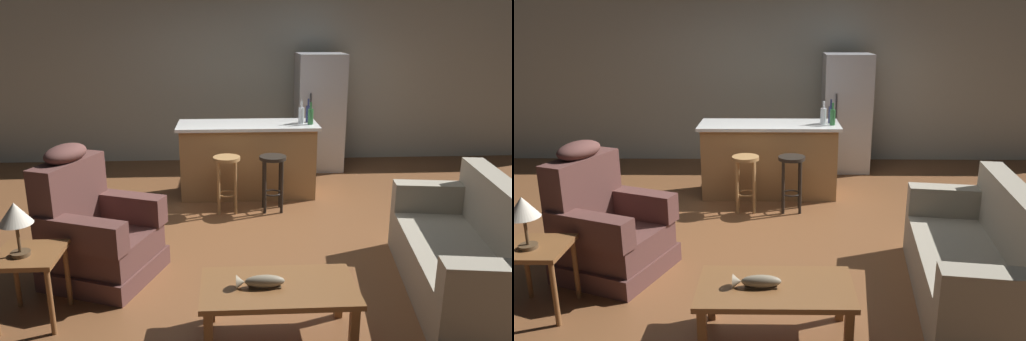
# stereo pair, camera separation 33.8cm
# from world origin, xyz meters

# --- Properties ---
(ground_plane) EXTENTS (12.00, 12.00, 0.00)m
(ground_plane) POSITION_xyz_m (0.00, 0.00, 0.00)
(ground_plane) COLOR brown
(back_wall) EXTENTS (12.00, 0.05, 2.60)m
(back_wall) POSITION_xyz_m (0.00, 3.12, 1.30)
(back_wall) COLOR #B2B2A3
(back_wall) RESTS_ON ground_plane
(coffee_table) EXTENTS (1.10, 0.60, 0.42)m
(coffee_table) POSITION_xyz_m (0.09, -1.84, 0.36)
(coffee_table) COLOR brown
(coffee_table) RESTS_ON ground_plane
(fish_figurine) EXTENTS (0.34, 0.10, 0.10)m
(fish_figurine) POSITION_xyz_m (-0.05, -1.85, 0.46)
(fish_figurine) COLOR #4C3823
(fish_figurine) RESTS_ON coffee_table
(couch) EXTENTS (1.10, 2.00, 0.94)m
(couch) POSITION_xyz_m (1.73, -1.32, 0.34)
(couch) COLOR #9E937F
(couch) RESTS_ON ground_plane
(recliner_near_lamp) EXTENTS (1.08, 1.08, 1.20)m
(recliner_near_lamp) POSITION_xyz_m (-1.44, -0.82, 0.42)
(recliner_near_lamp) COLOR brown
(recliner_near_lamp) RESTS_ON ground_plane
(end_table) EXTENTS (0.48, 0.48, 0.56)m
(end_table) POSITION_xyz_m (-1.75, -1.50, 0.46)
(end_table) COLOR brown
(end_table) RESTS_ON ground_plane
(table_lamp) EXTENTS (0.24, 0.24, 0.41)m
(table_lamp) POSITION_xyz_m (-1.78, -1.54, 0.87)
(table_lamp) COLOR #4C3823
(table_lamp) RESTS_ON end_table
(kitchen_island) EXTENTS (1.80, 0.70, 0.95)m
(kitchen_island) POSITION_xyz_m (0.00, 1.35, 0.48)
(kitchen_island) COLOR #9E7042
(kitchen_island) RESTS_ON ground_plane
(bar_stool_left) EXTENTS (0.32, 0.32, 0.68)m
(bar_stool_left) POSITION_xyz_m (-0.27, 0.72, 0.47)
(bar_stool_left) COLOR #A87A47
(bar_stool_left) RESTS_ON ground_plane
(bar_stool_right) EXTENTS (0.32, 0.32, 0.68)m
(bar_stool_right) POSITION_xyz_m (0.27, 0.72, 0.47)
(bar_stool_right) COLOR black
(bar_stool_right) RESTS_ON ground_plane
(refrigerator) EXTENTS (0.70, 0.69, 1.76)m
(refrigerator) POSITION_xyz_m (1.14, 2.55, 0.88)
(refrigerator) COLOR #B7B7BC
(refrigerator) RESTS_ON ground_plane
(bottle_tall_green) EXTENTS (0.07, 0.07, 0.29)m
(bottle_tall_green) POSITION_xyz_m (0.69, 1.31, 1.06)
(bottle_tall_green) COLOR silver
(bottle_tall_green) RESTS_ON kitchen_island
(bottle_short_amber) EXTENTS (0.07, 0.07, 0.28)m
(bottle_short_amber) POSITION_xyz_m (0.80, 1.26, 1.06)
(bottle_short_amber) COLOR #2D6B38
(bottle_short_amber) RESTS_ON kitchen_island
(bottle_wine_dark) EXTENTS (0.06, 0.06, 0.31)m
(bottle_wine_dark) POSITION_xyz_m (0.79, 1.40, 1.07)
(bottle_wine_dark) COLOR #23284C
(bottle_wine_dark) RESTS_ON kitchen_island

